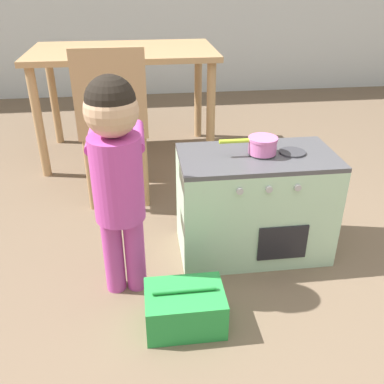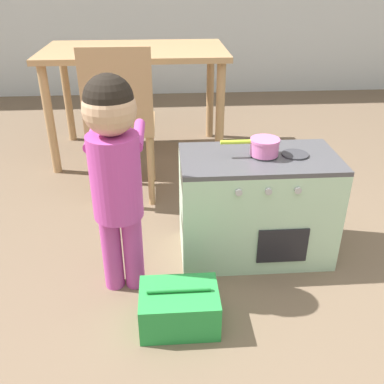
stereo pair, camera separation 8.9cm
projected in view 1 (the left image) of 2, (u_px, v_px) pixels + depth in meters
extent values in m
cube|color=#B2DBB7|center=(254.00, 206.00, 1.97)|extent=(0.69, 0.37, 0.47)
cube|color=#4C4C51|center=(258.00, 157.00, 1.86)|extent=(0.69, 0.37, 0.02)
cylinder|color=#38383D|center=(262.00, 154.00, 1.85)|extent=(0.12, 0.12, 0.01)
cylinder|color=#38383D|center=(292.00, 152.00, 1.87)|extent=(0.12, 0.12, 0.01)
cube|color=black|center=(283.00, 243.00, 1.86)|extent=(0.22, 0.01, 0.17)
cylinder|color=#B2B2B7|center=(240.00, 191.00, 1.70)|extent=(0.03, 0.01, 0.03)
cylinder|color=#B2B2B7|center=(269.00, 189.00, 1.72)|extent=(0.03, 0.01, 0.03)
cylinder|color=#B2B2B7|center=(298.00, 188.00, 1.73)|extent=(0.03, 0.01, 0.03)
cylinder|color=pink|center=(263.00, 145.00, 1.83)|extent=(0.12, 0.12, 0.07)
cylinder|color=pink|center=(263.00, 139.00, 1.82)|extent=(0.13, 0.13, 0.01)
cylinder|color=#B7DB33|center=(234.00, 141.00, 1.81)|extent=(0.13, 0.02, 0.02)
cylinder|color=#BC429E|center=(114.00, 254.00, 1.75)|extent=(0.08, 0.08, 0.35)
cylinder|color=#BC429E|center=(135.00, 252.00, 1.76)|extent=(0.08, 0.08, 0.35)
cylinder|color=#BC429E|center=(117.00, 179.00, 1.60)|extent=(0.19, 0.19, 0.33)
sphere|color=tan|center=(111.00, 110.00, 1.47)|extent=(0.19, 0.19, 0.19)
sphere|color=black|center=(110.00, 101.00, 1.45)|extent=(0.18, 0.18, 0.18)
cylinder|color=#BC429E|center=(93.00, 138.00, 1.65)|extent=(0.04, 0.26, 0.04)
cylinder|color=#BC429E|center=(139.00, 136.00, 1.67)|extent=(0.04, 0.26, 0.04)
cube|color=green|center=(185.00, 308.00, 1.61)|extent=(0.30, 0.21, 0.15)
cylinder|color=green|center=(185.00, 290.00, 1.57)|extent=(0.24, 0.02, 0.02)
cube|color=tan|center=(123.00, 52.00, 2.79)|extent=(1.20, 0.71, 0.03)
cylinder|color=tan|center=(39.00, 124.00, 2.64)|extent=(0.06, 0.06, 0.70)
cylinder|color=tan|center=(211.00, 117.00, 2.76)|extent=(0.06, 0.06, 0.70)
cylinder|color=tan|center=(54.00, 98.00, 3.16)|extent=(0.06, 0.06, 0.70)
cylinder|color=tan|center=(198.00, 93.00, 3.28)|extent=(0.06, 0.06, 0.70)
cube|color=tan|center=(115.00, 126.00, 2.37)|extent=(0.36, 0.36, 0.03)
cube|color=tan|center=(110.00, 93.00, 2.12)|extent=(0.36, 0.02, 0.43)
cylinder|color=tan|center=(90.00, 175.00, 2.33)|extent=(0.04, 0.04, 0.42)
cylinder|color=tan|center=(145.00, 172.00, 2.36)|extent=(0.04, 0.04, 0.42)
cylinder|color=tan|center=(94.00, 154.00, 2.59)|extent=(0.04, 0.04, 0.42)
cylinder|color=tan|center=(144.00, 151.00, 2.63)|extent=(0.04, 0.04, 0.42)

